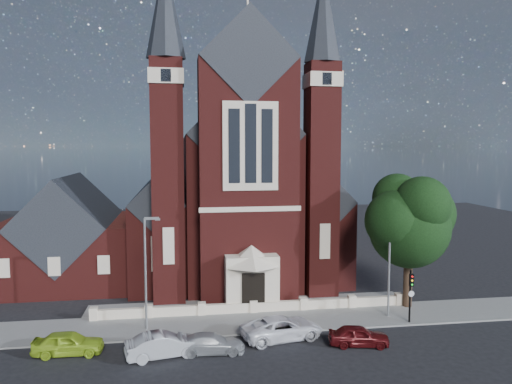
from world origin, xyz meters
TOP-DOWN VIEW (x-y plane):
  - ground at (0.00, 15.00)m, footprint 120.00×120.00m
  - pavement_strip at (0.00, 4.50)m, footprint 60.00×5.00m
  - forecourt_paving at (0.00, 8.50)m, footprint 26.00×3.00m
  - forecourt_wall at (0.00, 6.50)m, footprint 24.00×0.40m
  - church at (-0.00, 22.94)m, footprint 20.01×34.90m
  - parish_hall at (-16.00, 18.00)m, footprint 12.00×12.20m
  - street_tree at (12.60, 5.71)m, footprint 6.40×6.60m
  - street_lamp_left at (-7.91, 4.00)m, footprint 1.16×0.22m
  - street_lamp_right at (10.09, 4.00)m, footprint 1.16×0.22m
  - traffic_signal at (11.00, 2.43)m, footprint 0.28×0.42m
  - car_lime_van at (-12.56, 0.58)m, footprint 4.34×1.83m
  - car_silver_a at (-6.68, -0.70)m, footprint 4.85×2.57m
  - car_silver_b at (-3.72, -0.53)m, footprint 4.37×2.03m
  - car_white_suv at (1.15, 1.02)m, footprint 5.95×3.65m
  - car_dark_red at (5.87, -0.83)m, footprint 4.15×2.27m

SIDE VIEW (x-z plane):
  - ground at x=0.00m, z-range 0.00..0.00m
  - pavement_strip at x=0.00m, z-range -0.06..0.06m
  - forecourt_paving at x=0.00m, z-range -0.07..0.07m
  - forecourt_wall at x=0.00m, z-range -0.45..0.45m
  - car_silver_b at x=-3.72m, z-range 0.00..1.23m
  - car_dark_red at x=5.87m, z-range 0.00..1.34m
  - car_lime_van at x=-12.56m, z-range 0.00..1.47m
  - car_silver_a at x=-6.68m, z-range 0.00..1.52m
  - car_white_suv at x=1.15m, z-range 0.00..1.54m
  - traffic_signal at x=11.00m, z-range 0.58..4.58m
  - parish_hall at x=-16.00m, z-range -1.11..9.13m
  - street_lamp_left at x=-7.91m, z-range 0.55..8.64m
  - street_lamp_right at x=10.09m, z-range 0.55..8.64m
  - street_tree at x=12.60m, z-range 1.61..12.31m
  - church at x=0.00m, z-range -6.41..22.79m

